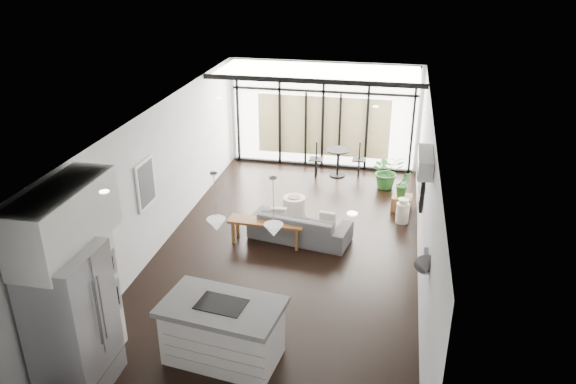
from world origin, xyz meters
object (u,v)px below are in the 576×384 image
at_px(island, 223,331).
at_px(pouf, 294,206).
at_px(fridge, 72,323).
at_px(console_bench, 266,232).
at_px(sofa, 300,221).
at_px(tv, 421,185).
at_px(milk_can, 403,211).

distance_m(island, pouf, 4.85).
relative_size(fridge, pouf, 4.19).
relative_size(island, console_bench, 1.11).
distance_m(sofa, tv, 2.49).
height_order(island, tv, tv).
bearing_deg(pouf, sofa, -73.31).
relative_size(pouf, milk_can, 0.89).
bearing_deg(island, console_bench, 100.97).
bearing_deg(sofa, pouf, -63.08).
bearing_deg(tv, sofa, -175.25).
bearing_deg(console_bench, sofa, 29.08).
distance_m(fridge, milk_can, 7.21).
relative_size(island, sofa, 0.83).
relative_size(fridge, console_bench, 1.35).
height_order(island, console_bench, island).
xyz_separation_m(fridge, milk_can, (4.20, 5.81, -0.76)).
xyz_separation_m(sofa, tv, (2.32, 0.19, 0.90)).
bearing_deg(sofa, island, 93.55).
xyz_separation_m(fridge, sofa, (2.17, 4.66, -0.63)).
bearing_deg(milk_can, fridge, -125.87).
distance_m(island, console_bench, 3.44).
distance_m(fridge, tv, 6.61).
distance_m(console_bench, pouf, 1.45).
xyz_separation_m(pouf, milk_can, (2.36, 0.05, 0.08)).
distance_m(island, tv, 4.88).
xyz_separation_m(pouf, tv, (2.65, -0.91, 1.10)).
bearing_deg(pouf, milk_can, 1.27).
bearing_deg(fridge, tv, 47.26).
relative_size(fridge, milk_can, 3.74).
relative_size(island, pouf, 3.44).
bearing_deg(console_bench, fridge, -107.43).
distance_m(fridge, sofa, 5.18).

